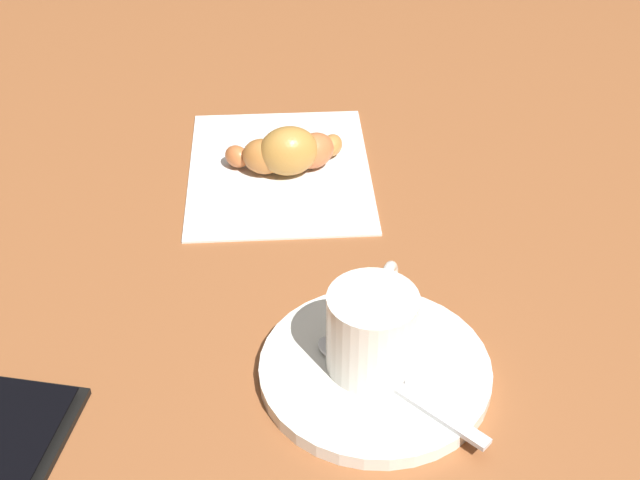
{
  "coord_description": "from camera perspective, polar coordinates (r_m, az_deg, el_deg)",
  "views": [
    {
      "loc": [
        0.48,
        -0.11,
        0.41
      ],
      "look_at": [
        -0.01,
        0.02,
        0.02
      ],
      "focal_mm": 47.7,
      "sensor_mm": 36.0,
      "label": 1
    }
  ],
  "objects": [
    {
      "name": "napkin",
      "position": [
        0.74,
        -2.74,
        4.77
      ],
      "size": [
        0.22,
        0.19,
        0.0
      ],
      "primitive_type": "cube",
      "rotation": [
        0.0,
        0.0,
        -0.2
      ],
      "color": "silver",
      "rests_on": "ground"
    },
    {
      "name": "croissant",
      "position": [
        0.73,
        -2.17,
        5.92
      ],
      "size": [
        0.06,
        0.11,
        0.04
      ],
      "color": "#BB6534",
      "rests_on": "napkin"
    },
    {
      "name": "espresso_cup",
      "position": [
        0.53,
        3.55,
        -5.95
      ],
      "size": [
        0.08,
        0.06,
        0.06
      ],
      "color": "white",
      "rests_on": "saucer"
    },
    {
      "name": "teaspoon",
      "position": [
        0.54,
        3.71,
        -8.73
      ],
      "size": [
        0.12,
        0.08,
        0.01
      ],
      "color": "silver",
      "rests_on": "saucer"
    },
    {
      "name": "saucer",
      "position": [
        0.55,
        3.7,
        -8.72
      ],
      "size": [
        0.15,
        0.15,
        0.01
      ],
      "primitive_type": "cylinder",
      "color": "white",
      "rests_on": "ground"
    },
    {
      "name": "sugar_packet",
      "position": [
        0.56,
        7.14,
        -7.7
      ],
      "size": [
        0.06,
        0.04,
        0.01
      ],
      "primitive_type": "cube",
      "rotation": [
        0.0,
        0.0,
        8.97
      ],
      "color": "white",
      "rests_on": "saucer"
    },
    {
      "name": "ground_plane",
      "position": [
        0.64,
        -1.34,
        -1.96
      ],
      "size": [
        1.8,
        1.8,
        0.0
      ],
      "primitive_type": "plane",
      "color": "brown"
    }
  ]
}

